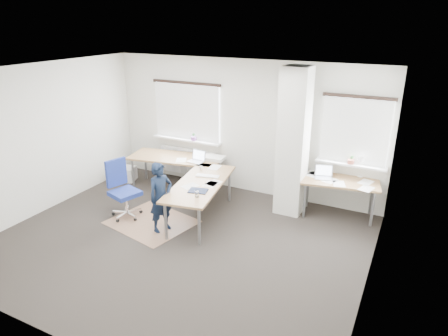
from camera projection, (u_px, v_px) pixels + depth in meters
The scene contains 8 objects.
ground at pixel (179, 241), 6.77m from camera, with size 6.00×6.00×0.00m, color black.
room_shell at pixel (200, 137), 6.45m from camera, with size 6.04×5.04×2.82m.
floor_mat at pixel (152, 222), 7.39m from camera, with size 1.43×1.21×0.01m, color #835E47.
white_crate at pixel (124, 174), 9.27m from camera, with size 0.53×0.37×0.32m, color white.
desk_main at pixel (189, 170), 7.97m from camera, with size 2.82×2.63×0.96m.
desk_side at pixel (340, 182), 7.41m from camera, with size 1.50×0.93×1.22m.
task_chair at pixel (125, 201), 7.53m from camera, with size 0.62×0.60×1.10m.
person at pixel (161, 197), 6.91m from camera, with size 0.46×0.30×1.27m, color black.
Camera 1 is at (3.33, -4.93, 3.55)m, focal length 32.00 mm.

